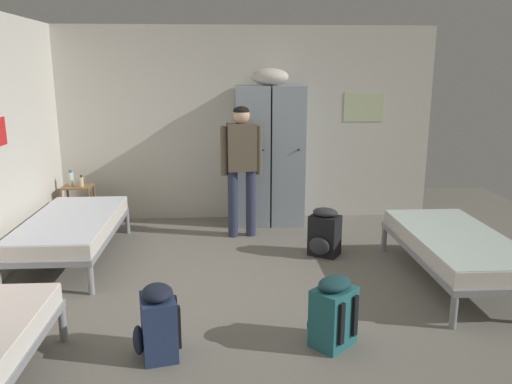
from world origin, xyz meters
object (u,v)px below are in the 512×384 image
at_px(locker_bank, 270,153).
at_px(backpack_black, 324,233).
at_px(lotion_bottle, 82,182).
at_px(bed_left_rear, 72,227).
at_px(backpack_navy, 157,323).
at_px(shelf_unit, 79,203).
at_px(water_bottle, 71,179).
at_px(person_traveler, 242,159).
at_px(backpack_teal, 332,313).
at_px(bed_right, 456,245).

relative_size(locker_bank, backpack_black, 3.76).
height_order(locker_bank, lotion_bottle, locker_bank).
distance_m(bed_left_rear, backpack_navy, 2.34).
relative_size(shelf_unit, lotion_bottle, 3.78).
relative_size(locker_bank, water_bottle, 9.96).
height_order(locker_bank, backpack_black, locker_bank).
relative_size(shelf_unit, person_traveler, 0.35).
xyz_separation_m(backpack_navy, backpack_black, (1.61, 1.99, 0.00)).
distance_m(locker_bank, person_traveler, 0.68).
height_order(water_bottle, backpack_teal, water_bottle).
bearing_deg(backpack_black, backpack_navy, -128.94).
distance_m(backpack_teal, backpack_black, 1.93).
height_order(person_traveler, backpack_teal, person_traveler).
bearing_deg(backpack_navy, bed_left_rear, 120.31).
distance_m(bed_right, lotion_bottle, 4.58).
bearing_deg(person_traveler, backpack_teal, -77.32).
xyz_separation_m(bed_left_rear, water_bottle, (-0.33, 1.20, 0.28)).
height_order(bed_left_rear, person_traveler, person_traveler).
bearing_deg(person_traveler, locker_bank, 54.99).
bearing_deg(lotion_bottle, person_traveler, -11.62).
height_order(lotion_bottle, backpack_teal, lotion_bottle).
bearing_deg(water_bottle, backpack_teal, -48.10).
relative_size(bed_left_rear, person_traveler, 1.17).
height_order(lotion_bottle, backpack_navy, lotion_bottle).
bearing_deg(backpack_teal, locker_bank, 93.64).
xyz_separation_m(shelf_unit, water_bottle, (-0.08, 0.02, 0.32)).
xyz_separation_m(bed_left_rear, backpack_navy, (1.18, -2.02, -0.12)).
xyz_separation_m(shelf_unit, bed_right, (4.19, -2.02, 0.04)).
relative_size(backpack_teal, backpack_black, 1.00).
distance_m(lotion_bottle, backpack_navy, 3.46).
relative_size(bed_right, bed_left_rear, 1.00).
xyz_separation_m(shelf_unit, backpack_teal, (2.73, -3.12, -0.09)).
height_order(person_traveler, backpack_black, person_traveler).
bearing_deg(backpack_teal, person_traveler, 102.68).
height_order(shelf_unit, bed_left_rear, shelf_unit).
bearing_deg(lotion_bottle, bed_right, -25.65).
bearing_deg(water_bottle, shelf_unit, -14.04).
distance_m(bed_right, bed_left_rear, 4.03).
relative_size(backpack_navy, backpack_black, 1.00).
xyz_separation_m(lotion_bottle, backpack_navy, (1.36, -3.16, -0.38)).
distance_m(locker_bank, water_bottle, 2.63).
height_order(bed_right, backpack_navy, backpack_navy).
bearing_deg(shelf_unit, locker_bank, 2.14).
bearing_deg(bed_left_rear, person_traveler, 20.83).
bearing_deg(bed_right, bed_left_rear, 168.04).
bearing_deg(shelf_unit, bed_left_rear, -78.07).
bearing_deg(bed_right, locker_bank, 128.14).
bearing_deg(backpack_black, bed_right, -35.16).
distance_m(locker_bank, lotion_bottle, 2.49).
height_order(locker_bank, backpack_teal, locker_bank).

